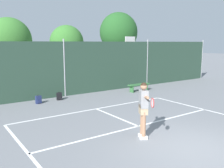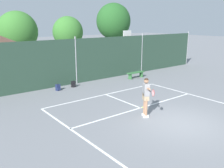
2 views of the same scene
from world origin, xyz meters
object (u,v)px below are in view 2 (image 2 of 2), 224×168
(courtside_bench, at_px, (136,74))
(backpack_navy, at_px, (58,88))
(basketball_hoop, at_px, (127,45))
(tennis_ball, at_px, (142,107))
(backpack_black, at_px, (73,84))
(tennis_player, at_px, (146,94))

(courtside_bench, bearing_deg, backpack_navy, 175.22)
(basketball_hoop, bearing_deg, backpack_navy, -164.18)
(tennis_ball, distance_m, courtside_bench, 6.79)
(basketball_hoop, xyz_separation_m, tennis_ball, (-5.85, -7.91, -2.28))
(tennis_ball, bearing_deg, courtside_bench, 49.47)
(basketball_hoop, xyz_separation_m, backpack_black, (-6.62, -2.08, -2.12))
(backpack_navy, height_order, backpack_black, same)
(basketball_hoop, bearing_deg, tennis_ball, -126.51)
(basketball_hoop, height_order, tennis_ball, basketball_hoop)
(basketball_hoop, distance_m, backpack_black, 7.26)
(tennis_ball, relative_size, backpack_black, 0.14)
(basketball_hoop, distance_m, backpack_navy, 8.40)
(tennis_ball, height_order, courtside_bench, courtside_bench)
(tennis_player, xyz_separation_m, backpack_black, (-0.05, 6.75, -0.92))
(basketball_hoop, relative_size, tennis_ball, 53.79)
(backpack_navy, distance_m, backpack_black, 1.21)
(tennis_ball, height_order, backpack_navy, backpack_navy)
(basketball_hoop, xyz_separation_m, backpack_navy, (-7.82, -2.22, -2.12))
(basketball_hoop, xyz_separation_m, tennis_player, (-6.58, -8.82, -1.20))
(tennis_player, relative_size, courtside_bench, 1.16)
(tennis_player, relative_size, tennis_ball, 28.10)
(tennis_player, height_order, tennis_ball, tennis_player)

